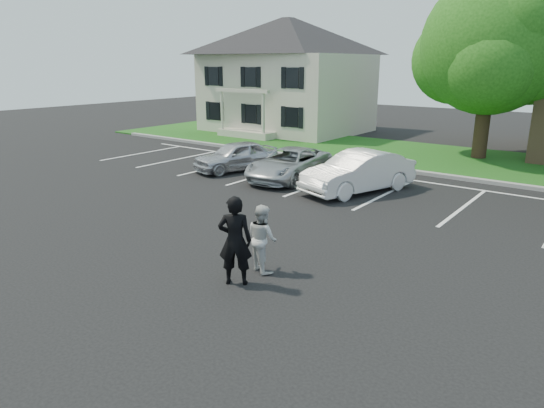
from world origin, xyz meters
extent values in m
plane|color=black|center=(0.00, 0.00, 0.00)|extent=(90.00, 90.00, 0.00)
cube|color=gray|center=(0.00, 12.00, 0.07)|extent=(40.00, 0.30, 0.15)
cube|color=#194E17|center=(0.00, 16.00, 0.04)|extent=(44.00, 8.00, 0.08)
cube|color=white|center=(-14.00, 8.00, 0.01)|extent=(0.12, 5.20, 0.01)
cube|color=white|center=(-11.20, 8.00, 0.01)|extent=(0.12, 5.20, 0.01)
cube|color=white|center=(-8.40, 8.00, 0.01)|extent=(0.12, 5.20, 0.01)
cube|color=white|center=(-5.60, 8.00, 0.01)|extent=(0.12, 5.20, 0.01)
cube|color=white|center=(-2.80, 8.00, 0.01)|extent=(0.12, 5.20, 0.01)
cube|color=white|center=(0.00, 8.00, 0.01)|extent=(0.12, 5.20, 0.01)
cube|color=white|center=(2.80, 8.00, 0.01)|extent=(0.12, 5.20, 0.01)
cube|color=white|center=(1.40, 10.70, 0.01)|extent=(34.00, 0.12, 0.01)
cube|color=beige|center=(-13.00, 20.00, 2.60)|extent=(10.00, 8.00, 5.20)
pyramid|color=black|center=(-13.00, 20.00, 6.40)|extent=(10.30, 8.24, 2.40)
cube|color=beige|center=(-13.00, 15.70, 0.25)|extent=(4.00, 1.60, 0.50)
cylinder|color=beige|center=(-14.70, 15.10, 1.35)|extent=(0.18, 0.18, 2.70)
cylinder|color=beige|center=(-11.30, 15.10, 1.35)|extent=(0.18, 0.18, 2.70)
cube|color=beige|center=(-13.00, 15.10, 3.00)|extent=(4.20, 0.25, 0.20)
cube|color=black|center=(-13.00, 15.98, 1.50)|extent=(0.90, 0.06, 1.20)
cube|color=black|center=(-13.00, 15.98, 3.80)|extent=(0.90, 0.06, 1.20)
cube|color=black|center=(-13.65, 15.98, 1.50)|extent=(0.32, 0.05, 1.25)
cube|color=black|center=(-12.35, 15.98, 1.50)|extent=(0.32, 0.05, 1.25)
cylinder|color=black|center=(0.83, 17.18, 1.60)|extent=(0.70, 0.70, 3.20)
sphere|color=#1C5412|center=(0.83, 17.18, 5.50)|extent=(6.60, 6.60, 6.60)
sphere|color=#1C5412|center=(2.43, 17.88, 5.00)|extent=(4.60, 4.60, 4.60)
sphere|color=#1C5412|center=(-0.87, 17.58, 4.80)|extent=(4.40, 4.40, 4.40)
sphere|color=#1C5412|center=(1.23, 15.68, 4.60)|extent=(4.00, 4.00, 4.00)
sphere|color=#1C5412|center=(0.23, 18.78, 5.80)|extent=(4.20, 4.20, 4.20)
sphere|color=#1C5412|center=(2.03, 16.28, 6.40)|extent=(3.80, 3.80, 3.80)
imported|color=black|center=(0.54, -1.03, 1.00)|extent=(0.87, 0.80, 2.00)
imported|color=silver|center=(0.57, -0.12, 0.79)|extent=(0.94, 0.85, 1.59)
imported|color=silver|center=(-7.12, 7.76, 0.66)|extent=(2.72, 4.18, 1.32)
imported|color=#ABAEB3|center=(-4.26, 7.83, 0.64)|extent=(2.54, 4.76, 1.27)
imported|color=white|center=(-1.01, 7.67, 0.75)|extent=(3.00, 4.85, 1.51)
camera|label=1|loc=(7.04, -8.33, 4.67)|focal=32.00mm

